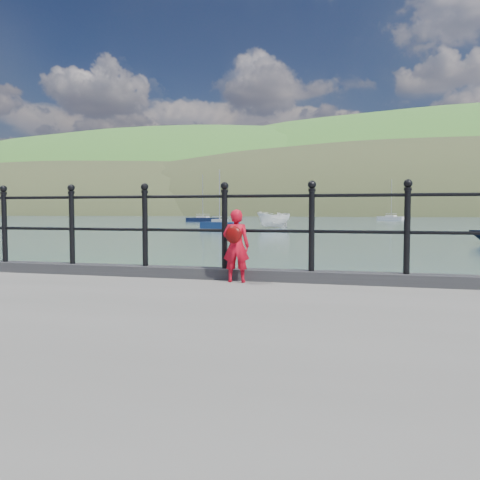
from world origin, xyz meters
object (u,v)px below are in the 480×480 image
(launch_white, at_px, (274,220))
(sailboat_left, at_px, (203,220))
(railing, at_px, (184,220))
(child, at_px, (236,245))
(sailboat_deep, at_px, (391,218))
(sailboat_port, at_px, (220,225))

(launch_white, xyz_separation_m, sailboat_left, (-17.93, 27.60, -0.57))
(railing, distance_m, child, 0.93)
(sailboat_left, relative_size, sailboat_deep, 0.98)
(sailboat_port, height_order, sailboat_deep, sailboat_deep)
(railing, xyz_separation_m, child, (0.83, -0.26, -0.33))
(sailboat_left, distance_m, sailboat_deep, 40.94)
(launch_white, distance_m, sailboat_deep, 55.12)
(launch_white, distance_m, sailboat_port, 6.13)
(launch_white, bearing_deg, sailboat_deep, 110.33)
(railing, bearing_deg, sailboat_port, 106.71)
(launch_white, bearing_deg, sailboat_left, 157.97)
(railing, bearing_deg, sailboat_left, 109.02)
(launch_white, relative_size, sailboat_deep, 0.56)
(child, bearing_deg, sailboat_left, -77.37)
(railing, height_order, sailboat_deep, sailboat_deep)
(launch_white, distance_m, sailboat_left, 32.92)
(child, xyz_separation_m, sailboat_deep, (4.78, 102.09, -1.15))
(sailboat_port, bearing_deg, child, -54.16)
(sailboat_port, distance_m, sailboat_deep, 59.36)
(railing, height_order, sailboat_port, sailboat_port)
(railing, relative_size, launch_white, 3.84)
(child, xyz_separation_m, launch_white, (-9.13, 48.76, -0.58))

